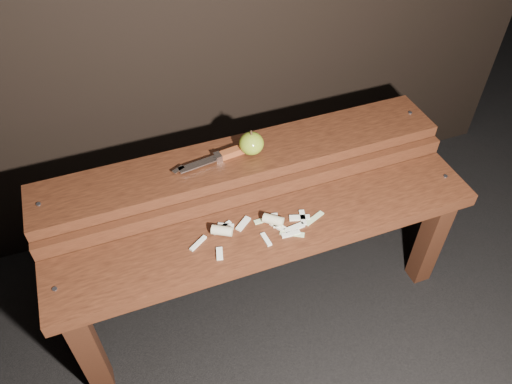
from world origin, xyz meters
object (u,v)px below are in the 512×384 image
object	(u,v)px
bench_rear_tier	(244,177)
knife	(227,154)
bench_front_tier	(271,246)
apple	(251,143)

from	to	relation	value
bench_rear_tier	knife	world-z (taller)	knife
bench_rear_tier	bench_front_tier	bearing A→B (deg)	-90.00
bench_front_tier	bench_rear_tier	xyz separation A→B (m)	(0.00, 0.23, 0.06)
apple	knife	distance (m)	0.08
bench_rear_tier	apple	world-z (taller)	apple
bench_rear_tier	apple	bearing A→B (deg)	8.95
bench_rear_tier	knife	size ratio (longest dim) A/B	4.90
bench_front_tier	knife	world-z (taller)	knife
bench_rear_tier	knife	distance (m)	0.11
bench_front_tier	bench_rear_tier	size ratio (longest dim) A/B	1.00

